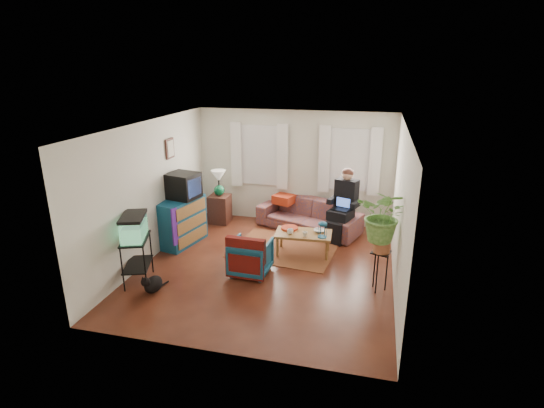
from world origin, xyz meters
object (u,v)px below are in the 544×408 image
(aquarium_stand, at_px, (137,260))
(plant_stand, at_px, (379,271))
(armchair, at_px, (251,255))
(dresser, at_px, (181,221))
(coffee_table, at_px, (303,243))
(sofa, at_px, (309,210))
(side_table, at_px, (220,209))

(aquarium_stand, relative_size, plant_stand, 1.15)
(armchair, bearing_deg, dresser, -25.21)
(dresser, xyz_separation_m, armchair, (1.77, -0.93, -0.14))
(armchair, distance_m, coffee_table, 1.27)
(sofa, xyz_separation_m, plant_stand, (1.55, -2.41, -0.10))
(side_table, bearing_deg, sofa, 1.78)
(plant_stand, bearing_deg, dresser, 165.76)
(side_table, distance_m, coffee_table, 2.54)
(side_table, distance_m, dresser, 1.39)
(aquarium_stand, bearing_deg, sofa, 31.76)
(coffee_table, bearing_deg, aquarium_stand, -148.34)
(dresser, bearing_deg, aquarium_stand, -77.92)
(sofa, height_order, coffee_table, sofa)
(sofa, relative_size, dresser, 2.14)
(dresser, bearing_deg, side_table, 88.15)
(sofa, bearing_deg, aquarium_stand, -108.81)
(side_table, distance_m, aquarium_stand, 3.05)
(side_table, relative_size, coffee_table, 0.61)
(sofa, distance_m, side_table, 2.10)
(sofa, bearing_deg, dresser, -130.56)
(coffee_table, bearing_deg, sofa, 91.44)
(armchair, bearing_deg, side_table, -55.25)
(plant_stand, bearing_deg, coffee_table, 143.04)
(coffee_table, distance_m, plant_stand, 1.82)
(sofa, distance_m, aquarium_stand, 3.94)
(side_table, bearing_deg, aquarium_stand, -96.59)
(side_table, relative_size, aquarium_stand, 0.82)
(aquarium_stand, xyz_separation_m, coffee_table, (2.55, 1.77, -0.18))
(dresser, distance_m, coffee_table, 2.55)
(sofa, height_order, side_table, sofa)
(plant_stand, bearing_deg, aquarium_stand, -170.35)
(dresser, bearing_deg, sofa, 42.36)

